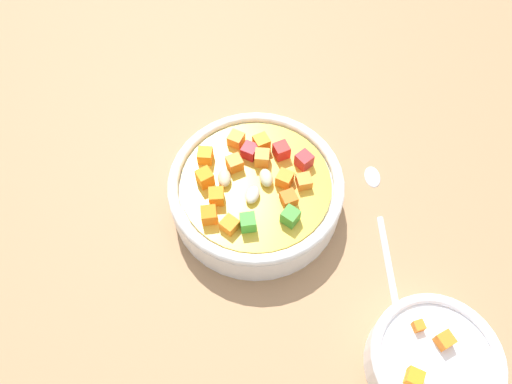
{
  "coord_description": "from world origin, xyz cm",
  "views": [
    {
      "loc": [
        -29.68,
        5.65,
        54.17
      ],
      "look_at": [
        0.0,
        0.0,
        2.63
      ],
      "focal_mm": 34.28,
      "sensor_mm": 36.0,
      "label": 1
    }
  ],
  "objects": [
    {
      "name": "soup_bowl_main",
      "position": [
        0.01,
        0.01,
        2.98
      ],
      "size": [
        21.05,
        21.05,
        6.81
      ],
      "color": "white",
      "rests_on": "ground_plane"
    },
    {
      "name": "ground_plane",
      "position": [
        0.0,
        0.0,
        -1.0
      ],
      "size": [
        140.0,
        140.0,
        2.0
      ],
      "primitive_type": "cube",
      "color": "#9E754F"
    },
    {
      "name": "side_bowl_small",
      "position": [
        -23.03,
        -14.04,
        2.36
      ],
      "size": [
        13.44,
        13.44,
        5.25
      ],
      "color": "white",
      "rests_on": "ground_plane"
    },
    {
      "name": "spoon",
      "position": [
        -6.21,
        -14.6,
        0.41
      ],
      "size": [
        19.12,
        4.35,
        0.84
      ],
      "rotation": [
        0.0,
        0.0,
        6.13
      ],
      "color": "silver",
      "rests_on": "ground_plane"
    }
  ]
}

